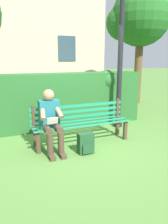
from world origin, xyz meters
name	(u,v)px	position (x,y,z in m)	size (l,w,h in m)	color
ground	(82,143)	(0.00, 0.00, 0.00)	(60.00, 60.00, 0.00)	#517F38
park_bench	(81,122)	(0.00, -0.08, 0.45)	(2.07, 0.48, 0.85)	#4C3828
person_seated	(51,119)	(0.68, 0.10, 0.62)	(0.44, 0.73, 1.18)	#1E6672
hedge_backdrop	(59,99)	(0.11, -1.30, 0.72)	(4.52, 0.66, 1.44)	#265B28
building_facade	(17,13)	(0.19, -8.12, 3.97)	(8.46, 2.92, 7.94)	#BCAD93
backpack	(86,143)	(0.13, 0.49, 0.19)	(0.29, 0.24, 0.39)	#1E4728
tree_far	(138,18)	(-3.61, -3.28, 3.20)	(2.31, 2.20, 4.37)	brown
lamp_post	(121,45)	(-1.30, -0.71, 2.06)	(0.30, 0.30, 3.45)	black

